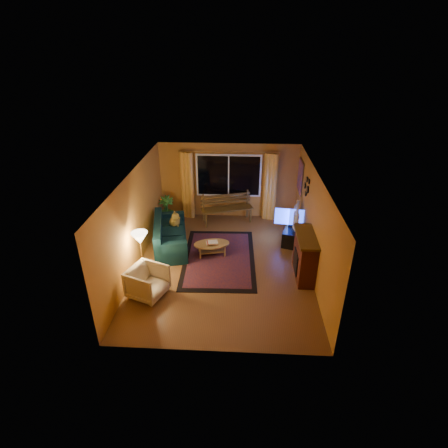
# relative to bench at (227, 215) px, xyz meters

# --- Properties ---
(floor) EXTENTS (4.50, 6.00, 0.02)m
(floor) POSITION_rel_bench_xyz_m (0.02, -2.48, -0.26)
(floor) COLOR brown
(floor) RESTS_ON ground
(ceiling) EXTENTS (4.50, 6.00, 0.02)m
(ceiling) POSITION_rel_bench_xyz_m (0.02, -2.48, 2.26)
(ceiling) COLOR white
(ceiling) RESTS_ON ground
(wall_back) EXTENTS (4.50, 0.02, 2.50)m
(wall_back) POSITION_rel_bench_xyz_m (0.02, 0.53, 1.00)
(wall_back) COLOR #BC7A2E
(wall_back) RESTS_ON ground
(wall_left) EXTENTS (0.02, 6.00, 2.50)m
(wall_left) POSITION_rel_bench_xyz_m (-2.24, -2.48, 1.00)
(wall_left) COLOR #BC7A2E
(wall_left) RESTS_ON ground
(wall_right) EXTENTS (0.02, 6.00, 2.50)m
(wall_right) POSITION_rel_bench_xyz_m (2.28, -2.48, 1.00)
(wall_right) COLOR #BC7A2E
(wall_right) RESTS_ON ground
(window) EXTENTS (2.00, 0.02, 1.30)m
(window) POSITION_rel_bench_xyz_m (0.02, 0.47, 1.20)
(window) COLOR black
(window) RESTS_ON wall_back
(curtain_rod) EXTENTS (3.20, 0.03, 0.03)m
(curtain_rod) POSITION_rel_bench_xyz_m (0.02, 0.42, 2.00)
(curtain_rod) COLOR #BF8C3F
(curtain_rod) RESTS_ON wall_back
(curtain_left) EXTENTS (0.36, 0.36, 2.24)m
(curtain_left) POSITION_rel_bench_xyz_m (-1.33, 0.40, 0.87)
(curtain_left) COLOR gold
(curtain_left) RESTS_ON ground
(curtain_right) EXTENTS (0.36, 0.36, 2.24)m
(curtain_right) POSITION_rel_bench_xyz_m (1.37, 0.40, 0.87)
(curtain_right) COLOR gold
(curtain_right) RESTS_ON ground
(bench) EXTENTS (1.72, 0.96, 0.50)m
(bench) POSITION_rel_bench_xyz_m (0.00, 0.00, 0.00)
(bench) COLOR #463110
(bench) RESTS_ON ground
(potted_plant) EXTENTS (0.57, 0.57, 0.90)m
(potted_plant) POSITION_rel_bench_xyz_m (-1.98, -0.10, 0.20)
(potted_plant) COLOR #235B1E
(potted_plant) RESTS_ON ground
(sofa) EXTENTS (1.26, 2.17, 0.82)m
(sofa) POSITION_rel_bench_xyz_m (-1.54, -1.66, 0.16)
(sofa) COLOR black
(sofa) RESTS_ON ground
(dog) EXTENTS (0.50, 0.57, 0.52)m
(dog) POSITION_rel_bench_xyz_m (-1.49, -1.20, 0.42)
(dog) COLOR olive
(dog) RESTS_ON sofa
(armchair) EXTENTS (0.97, 1.00, 0.80)m
(armchair) POSITION_rel_bench_xyz_m (-1.65, -3.88, 0.15)
(armchair) COLOR beige
(armchair) RESTS_ON ground
(floor_lamp) EXTENTS (0.27, 0.27, 1.27)m
(floor_lamp) POSITION_rel_bench_xyz_m (-1.93, -3.21, 0.39)
(floor_lamp) COLOR #BF8C3F
(floor_lamp) RESTS_ON ground
(rug) EXTENTS (2.02, 3.11, 0.02)m
(rug) POSITION_rel_bench_xyz_m (-0.11, -2.20, -0.24)
(rug) COLOR maroon
(rug) RESTS_ON ground
(coffee_table) EXTENTS (1.17, 1.17, 0.36)m
(coffee_table) POSITION_rel_bench_xyz_m (-0.33, -2.02, -0.07)
(coffee_table) COLOR #AF8A4B
(coffee_table) RESTS_ON ground
(tv_console) EXTENTS (0.69, 1.17, 0.46)m
(tv_console) POSITION_rel_bench_xyz_m (1.98, -1.10, -0.02)
(tv_console) COLOR black
(tv_console) RESTS_ON ground
(television) EXTENTS (0.29, 1.11, 0.63)m
(television) POSITION_rel_bench_xyz_m (1.98, -1.10, 0.53)
(television) COLOR black
(television) RESTS_ON tv_console
(fireplace) EXTENTS (0.40, 1.20, 1.10)m
(fireplace) POSITION_rel_bench_xyz_m (2.07, -2.88, 0.30)
(fireplace) COLOR maroon
(fireplace) RESTS_ON ground
(mirror_cluster) EXTENTS (0.06, 0.60, 0.56)m
(mirror_cluster) POSITION_rel_bench_xyz_m (2.23, -1.18, 1.55)
(mirror_cluster) COLOR black
(mirror_cluster) RESTS_ON wall_right
(painting) EXTENTS (0.04, 0.76, 0.96)m
(painting) POSITION_rel_bench_xyz_m (2.24, -0.03, 1.40)
(painting) COLOR #E3542B
(painting) RESTS_ON wall_right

